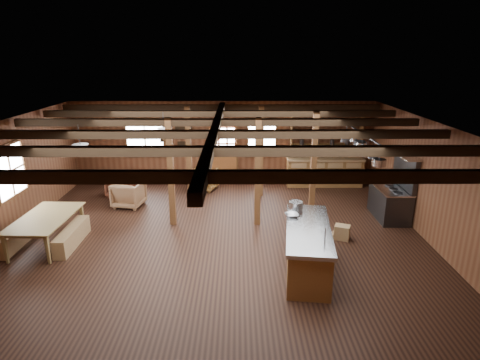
% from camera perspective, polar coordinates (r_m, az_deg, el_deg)
% --- Properties ---
extents(room, '(10.04, 9.04, 2.84)m').
position_cam_1_polar(room, '(9.19, -3.40, -0.74)').
color(room, black).
rests_on(room, ground).
extents(ceiling_joists, '(9.80, 8.82, 0.18)m').
position_cam_1_polar(ceiling_joists, '(9.05, -3.48, 7.33)').
color(ceiling_joists, black).
rests_on(ceiling_joists, ceiling).
extents(timber_posts, '(3.95, 2.35, 2.80)m').
position_cam_1_polar(timber_posts, '(11.17, -0.19, 2.61)').
color(timber_posts, '#4D3216').
rests_on(timber_posts, floor).
extents(back_door, '(1.02, 0.08, 2.15)m').
position_cam_1_polar(back_door, '(13.60, -2.40, 3.07)').
color(back_door, brown).
rests_on(back_door, floor).
extents(window_back_left, '(1.32, 0.06, 1.32)m').
position_cam_1_polar(window_back_left, '(13.79, -13.36, 5.88)').
color(window_back_left, white).
rests_on(window_back_left, wall_back).
extents(window_back_right, '(1.02, 0.06, 1.32)m').
position_cam_1_polar(window_back_right, '(13.47, 3.13, 6.05)').
color(window_back_right, white).
rests_on(window_back_right, wall_back).
extents(window_left, '(0.14, 1.24, 1.32)m').
position_cam_1_polar(window_left, '(11.04, -29.94, 1.11)').
color(window_left, white).
rests_on(window_left, wall_back).
extents(notice_boards, '(1.08, 0.03, 0.90)m').
position_cam_1_polar(notice_boards, '(13.58, -8.81, 6.14)').
color(notice_boards, beige).
rests_on(notice_boards, wall_back).
extents(back_counter, '(2.55, 0.60, 2.45)m').
position_cam_1_polar(back_counter, '(13.74, 11.90, 1.64)').
color(back_counter, brown).
rests_on(back_counter, floor).
extents(pendant_lamps, '(1.86, 2.36, 0.66)m').
position_cam_1_polar(pendant_lamps, '(10.30, -15.86, 5.52)').
color(pendant_lamps, '#313134').
rests_on(pendant_lamps, ceiling).
extents(pot_rack, '(0.42, 3.00, 0.44)m').
position_cam_1_polar(pot_rack, '(9.62, 16.85, 4.65)').
color(pot_rack, '#313134').
rests_on(pot_rack, ceiling).
extents(kitchen_island, '(1.18, 2.59, 1.20)m').
position_cam_1_polar(kitchen_island, '(8.44, 9.56, -9.48)').
color(kitchen_island, brown).
rests_on(kitchen_island, floor).
extents(step_stool, '(0.47, 0.41, 0.35)m').
position_cam_1_polar(step_stool, '(10.02, 14.30, -7.22)').
color(step_stool, olive).
rests_on(step_stool, floor).
extents(commercial_range, '(0.78, 1.47, 1.81)m').
position_cam_1_polar(commercial_range, '(11.54, 20.83, -2.25)').
color(commercial_range, '#313134').
rests_on(commercial_range, floor).
extents(dining_table, '(1.18, 2.02, 0.70)m').
position_cam_1_polar(dining_table, '(10.37, -25.55, -6.55)').
color(dining_table, olive).
rests_on(dining_table, floor).
extents(bench_wall, '(0.29, 1.56, 0.43)m').
position_cam_1_polar(bench_wall, '(10.76, -29.10, -7.01)').
color(bench_wall, olive).
rests_on(bench_wall, floor).
extents(bench_aisle, '(0.29, 1.55, 0.43)m').
position_cam_1_polar(bench_aisle, '(10.21, -22.76, -7.38)').
color(bench_aisle, olive).
rests_on(bench_aisle, floor).
extents(armchair_a, '(0.83, 0.85, 0.74)m').
position_cam_1_polar(armchair_a, '(13.17, -16.66, -0.48)').
color(armchair_a, '#5B2B1B').
rests_on(armchair_a, floor).
extents(armchair_b, '(0.96, 0.97, 0.70)m').
position_cam_1_polar(armchair_b, '(13.16, -5.08, 0.12)').
color(armchair_b, brown).
rests_on(armchair_b, floor).
extents(armchair_c, '(0.94, 0.96, 0.74)m').
position_cam_1_polar(armchair_c, '(12.10, -15.54, -1.95)').
color(armchair_c, brown).
rests_on(armchair_c, floor).
extents(counter_pot, '(0.32, 0.32, 0.19)m').
position_cam_1_polar(counter_pot, '(9.06, 7.91, -3.63)').
color(counter_pot, '#B8BCC0').
rests_on(counter_pot, kitchen_island).
extents(bowl, '(0.34, 0.34, 0.07)m').
position_cam_1_polar(bowl, '(8.68, 7.36, -4.98)').
color(bowl, silver).
rests_on(bowl, kitchen_island).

